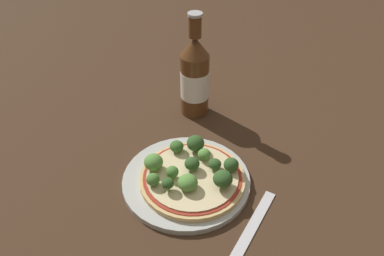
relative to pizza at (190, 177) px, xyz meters
The scene contains 17 objects.
ground_plane 0.02m from the pizza, 18.57° to the left, with size 3.00×3.00×0.00m, color #3D2819.
plate 0.02m from the pizza, behind, with size 0.24×0.24×0.01m.
pizza is the anchor object (origin of this frame).
broccoli_floret_0 0.06m from the pizza, 107.64° to the right, with size 0.02×0.02×0.03m.
broccoli_floret_1 0.04m from the pizza, 67.88° to the right, with size 0.04×0.04×0.03m.
broccoli_floret_2 0.07m from the pizza, ahead, with size 0.04×0.04×0.03m.
broccoli_floret_3 0.03m from the pizza, 101.49° to the left, with size 0.03×0.03×0.03m.
broccoli_floret_4 0.07m from the pizza, 108.53° to the left, with size 0.03×0.03×0.03m.
broccoli_floret_5 0.05m from the pizza, 46.39° to the left, with size 0.02×0.02×0.02m.
broccoli_floret_6 0.07m from the pizza, 165.41° to the right, with size 0.04×0.04×0.03m.
broccoli_floret_7 0.07m from the pizza, 139.51° to the left, with size 0.03×0.03×0.02m.
broccoli_floret_8 0.08m from the pizza, 37.23° to the left, with size 0.03×0.03×0.03m.
broccoli_floret_9 0.04m from the pizza, 137.86° to the right, with size 0.02×0.02×0.03m.
broccoli_floret_10 0.05m from the pizza, 80.38° to the left, with size 0.02×0.02×0.02m.
broccoli_floret_11 0.07m from the pizza, 131.38° to the right, with size 0.02×0.02×0.02m.
beer_bottle 0.25m from the pizza, 115.40° to the left, with size 0.07×0.07×0.24m.
fork 0.15m from the pizza, 15.38° to the right, with size 0.02×0.18×0.00m.
Camera 1 is at (0.23, -0.43, 0.52)m, focal length 35.00 mm.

